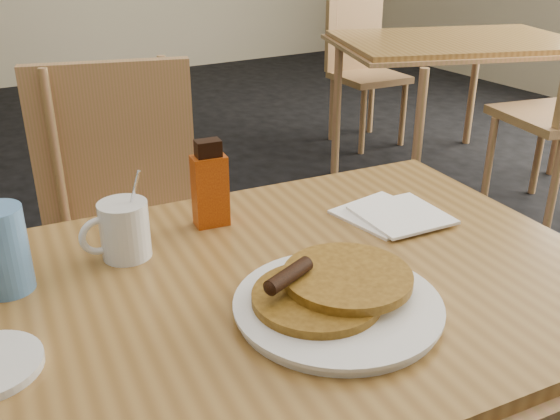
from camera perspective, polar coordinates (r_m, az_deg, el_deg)
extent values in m
cube|color=olive|center=(1.04, -1.01, -7.60)|extent=(1.22, 0.88, 0.04)
cube|color=#A7754E|center=(1.05, -1.01, -8.29)|extent=(1.26, 0.92, 0.02)
cylinder|color=#A7754E|center=(1.69, 8.59, -8.96)|extent=(0.04, 0.04, 0.71)
cube|color=olive|center=(3.48, 15.90, 14.54)|extent=(1.40, 1.16, 0.04)
cube|color=#A7754E|center=(3.48, 15.88, 14.30)|extent=(1.45, 1.21, 0.02)
cylinder|color=#A7754E|center=(2.98, 12.45, 5.88)|extent=(0.04, 0.04, 0.71)
cylinder|color=#A7754E|center=(4.14, 17.21, 10.56)|extent=(0.04, 0.04, 0.71)
cube|color=#A7754E|center=(1.71, -12.00, -4.58)|extent=(0.54, 0.54, 0.04)
cube|color=#A7754E|center=(1.78, -14.89, 5.44)|extent=(0.43, 0.16, 0.48)
cylinder|color=#A7754E|center=(1.67, -14.99, -15.95)|extent=(0.04, 0.04, 0.45)
cylinder|color=#A7754E|center=(2.03, -8.41, -7.29)|extent=(0.04, 0.04, 0.45)
cube|color=#A7754E|center=(4.00, 8.15, 11.93)|extent=(0.42, 0.42, 0.04)
cube|color=#A7754E|center=(4.09, 6.75, 15.63)|extent=(0.40, 0.06, 0.43)
cylinder|color=#A7754E|center=(3.84, 7.57, 8.02)|extent=(0.04, 0.04, 0.40)
cylinder|color=#A7754E|center=(4.27, 8.33, 9.67)|extent=(0.04, 0.04, 0.40)
cube|color=#A7754E|center=(3.15, 23.89, 7.81)|extent=(0.54, 0.54, 0.04)
cylinder|color=#A7754E|center=(2.98, 23.75, 1.76)|extent=(0.04, 0.04, 0.46)
cylinder|color=#A7754E|center=(3.46, 22.60, 5.00)|extent=(0.04, 0.04, 0.46)
cylinder|color=silver|center=(0.96, 5.29, -8.80)|extent=(0.31, 0.31, 0.02)
cylinder|color=silver|center=(0.95, 5.31, -8.45)|extent=(0.32, 0.32, 0.01)
cylinder|color=olive|center=(0.95, 3.39, -7.99)|extent=(0.20, 0.20, 0.01)
cylinder|color=olive|center=(0.97, 6.18, -6.08)|extent=(0.20, 0.20, 0.01)
cylinder|color=black|center=(0.93, 0.81, -6.00)|extent=(0.10, 0.06, 0.02)
cylinder|color=silver|center=(1.12, -14.00, -1.78)|extent=(0.09, 0.09, 0.10)
torus|color=silver|center=(1.11, -16.21, -2.29)|extent=(0.07, 0.01, 0.07)
cylinder|color=black|center=(1.10, -14.23, 0.23)|extent=(0.08, 0.08, 0.01)
cylinder|color=silver|center=(1.11, -13.59, 0.03)|extent=(0.05, 0.04, 0.15)
cube|color=maroon|center=(1.20, -6.40, 1.75)|extent=(0.07, 0.05, 0.14)
cube|color=black|center=(1.17, -6.60, 5.63)|extent=(0.05, 0.04, 0.03)
cube|color=white|center=(1.27, 9.48, -0.39)|extent=(0.18, 0.18, 0.01)
cube|color=white|center=(1.26, 11.07, -0.44)|extent=(0.17, 0.17, 0.01)
cylinder|color=#5183BD|center=(1.07, -24.07, -3.37)|extent=(0.10, 0.10, 0.14)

